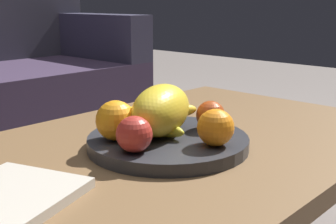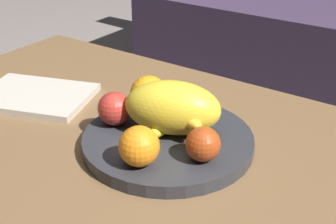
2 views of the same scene
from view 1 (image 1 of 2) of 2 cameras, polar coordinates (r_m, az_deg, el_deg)
coffee_table at (r=0.90m, az=-3.07°, el=-7.44°), size 1.26×0.69×0.39m
fruit_bowl at (r=0.90m, az=0.00°, el=-3.85°), size 0.33×0.33×0.03m
melon_large_front at (r=0.89m, az=-0.68°, el=0.21°), size 0.21×0.16×0.10m
orange_front at (r=0.84m, az=6.13°, el=-2.00°), size 0.07×0.07×0.07m
orange_left at (r=0.87m, az=-6.73°, el=-1.09°), size 0.08×0.08×0.08m
apple_front at (r=0.94m, az=5.48°, el=-0.42°), size 0.06×0.06×0.06m
apple_left at (r=0.80m, az=-4.36°, el=-2.86°), size 0.07×0.07×0.07m
banana_bunch at (r=0.91m, az=-1.86°, el=-1.12°), size 0.17×0.15×0.06m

